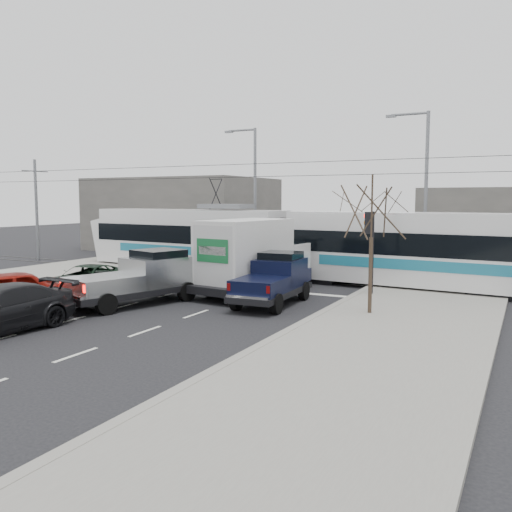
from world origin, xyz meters
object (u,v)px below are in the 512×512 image
at_px(tram, 288,243).
at_px(silver_pickup, 143,277).
at_px(traffic_signal, 370,235).
at_px(box_truck, 252,257).
at_px(street_lamp_near, 423,184).
at_px(street_lamp_far, 253,187).
at_px(green_car, 86,280).
at_px(navy_pickup, 275,279).
at_px(bare_tree, 372,213).

height_order(tram, silver_pickup, tram).
bearing_deg(tram, traffic_signal, -28.76).
xyz_separation_m(tram, box_truck, (0.54, -5.21, -0.26)).
relative_size(street_lamp_near, tram, 0.34).
xyz_separation_m(traffic_signal, box_truck, (-4.95, -1.56, -1.07)).
bearing_deg(box_truck, street_lamp_far, 124.59).
bearing_deg(box_truck, green_car, -144.73).
distance_m(street_lamp_far, box_truck, 12.92).
relative_size(box_truck, navy_pickup, 1.39).
bearing_deg(street_lamp_near, street_lamp_far, 170.13).
xyz_separation_m(street_lamp_near, green_car, (-12.45, -12.60, -4.46)).
bearing_deg(street_lamp_near, green_car, -134.66).
height_order(box_truck, green_car, box_truck).
relative_size(street_lamp_near, box_truck, 1.29).
bearing_deg(traffic_signal, box_truck, -162.51).
bearing_deg(tram, bare_tree, -44.25).
height_order(street_lamp_near, street_lamp_far, same).
bearing_deg(street_lamp_far, traffic_signal, -41.72).
bearing_deg(bare_tree, street_lamp_far, 131.12).
bearing_deg(traffic_signal, silver_pickup, -144.27).
distance_m(traffic_signal, green_car, 12.85).
bearing_deg(traffic_signal, tram, 146.34).
height_order(street_lamp_far, green_car, street_lamp_far).
relative_size(tram, box_truck, 3.83).
height_order(tram, box_truck, tram).
distance_m(bare_tree, navy_pickup, 5.03).
bearing_deg(box_truck, navy_pickup, -34.81).
height_order(street_lamp_far, navy_pickup, street_lamp_far).
bearing_deg(traffic_signal, street_lamp_near, 83.59).
distance_m(tram, green_car, 10.76).
bearing_deg(navy_pickup, box_truck, 135.02).
bearing_deg(navy_pickup, street_lamp_far, 117.94).
height_order(street_lamp_far, box_truck, street_lamp_far).
distance_m(bare_tree, green_car, 13.16).
distance_m(bare_tree, box_truck, 6.88).
height_order(street_lamp_near, silver_pickup, street_lamp_near).
bearing_deg(green_car, silver_pickup, -18.58).
bearing_deg(silver_pickup, bare_tree, 27.52).
height_order(bare_tree, tram, tram).
bearing_deg(street_lamp_near, navy_pickup, -109.66).
height_order(street_lamp_far, tram, street_lamp_far).
bearing_deg(box_truck, silver_pickup, -118.20).
xyz_separation_m(traffic_signal, street_lamp_near, (0.84, 7.50, 2.37)).
relative_size(traffic_signal, silver_pickup, 0.57).
xyz_separation_m(navy_pickup, green_car, (-8.59, -1.80, -0.38)).
bearing_deg(green_car, street_lamp_far, 76.33).
distance_m(street_lamp_near, tram, 8.07).
height_order(traffic_signal, green_car, traffic_signal).
relative_size(tram, navy_pickup, 5.32).
distance_m(tram, navy_pickup, 7.44).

